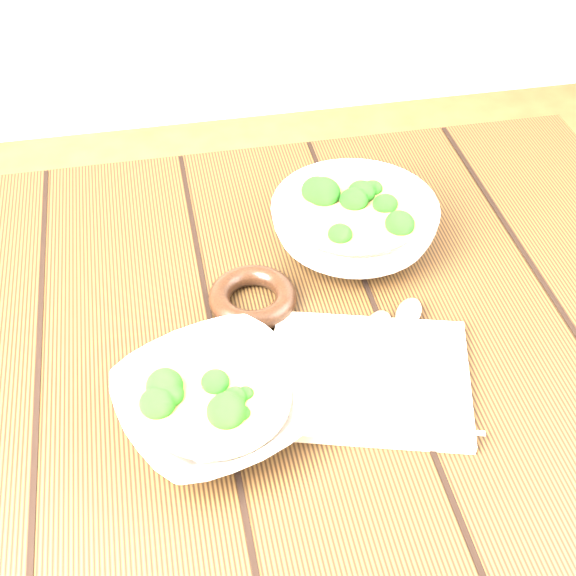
{
  "coord_description": "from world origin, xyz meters",
  "views": [
    {
      "loc": [
        -0.06,
        -0.65,
        1.43
      ],
      "look_at": [
        0.07,
        0.02,
        0.8
      ],
      "focal_mm": 50.0,
      "sensor_mm": 36.0,
      "label": 1
    }
  ],
  "objects_px": {
    "soup_bowl_front": "(216,403)",
    "soup_bowl_back": "(354,224)",
    "table": "(236,405)",
    "trivet": "(253,298)",
    "napkin": "(369,377)"
  },
  "relations": [
    {
      "from": "soup_bowl_front",
      "to": "soup_bowl_back",
      "type": "distance_m",
      "value": 0.33
    },
    {
      "from": "trivet",
      "to": "napkin",
      "type": "xyz_separation_m",
      "value": [
        0.11,
        -0.14,
        -0.01
      ]
    },
    {
      "from": "soup_bowl_front",
      "to": "trivet",
      "type": "distance_m",
      "value": 0.18
    },
    {
      "from": "table",
      "to": "trivet",
      "type": "relative_size",
      "value": 11.15
    },
    {
      "from": "table",
      "to": "napkin",
      "type": "relative_size",
      "value": 5.45
    },
    {
      "from": "soup_bowl_front",
      "to": "napkin",
      "type": "xyz_separation_m",
      "value": [
        0.17,
        0.02,
        -0.02
      ]
    },
    {
      "from": "soup_bowl_back",
      "to": "table",
      "type": "bearing_deg",
      "value": -142.84
    },
    {
      "from": "soup_bowl_front",
      "to": "soup_bowl_back",
      "type": "height_order",
      "value": "soup_bowl_back"
    },
    {
      "from": "table",
      "to": "soup_bowl_front",
      "type": "relative_size",
      "value": 4.73
    },
    {
      "from": "soup_bowl_front",
      "to": "napkin",
      "type": "height_order",
      "value": "soup_bowl_front"
    },
    {
      "from": "soup_bowl_front",
      "to": "napkin",
      "type": "bearing_deg",
      "value": 6.68
    },
    {
      "from": "soup_bowl_front",
      "to": "soup_bowl_back",
      "type": "bearing_deg",
      "value": 49.54
    },
    {
      "from": "trivet",
      "to": "napkin",
      "type": "relative_size",
      "value": 0.49
    },
    {
      "from": "table",
      "to": "soup_bowl_front",
      "type": "bearing_deg",
      "value": -105.57
    },
    {
      "from": "table",
      "to": "soup_bowl_back",
      "type": "xyz_separation_m",
      "value": [
        0.18,
        0.14,
        0.16
      ]
    }
  ]
}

